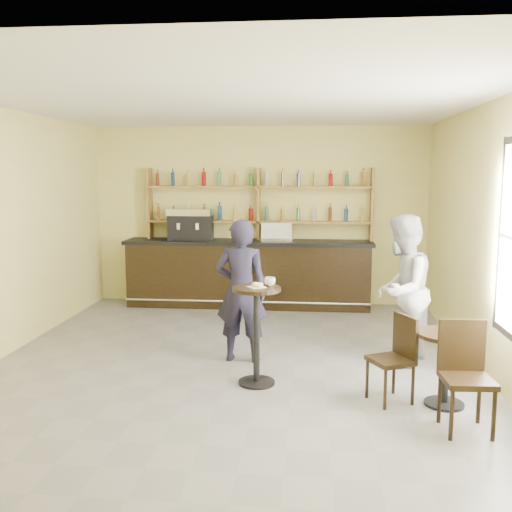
# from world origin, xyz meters

# --- Properties ---
(floor) EXTENTS (7.00, 7.00, 0.00)m
(floor) POSITION_xyz_m (0.00, 0.00, 0.00)
(floor) COLOR slate
(floor) RESTS_ON ground
(ceiling) EXTENTS (7.00, 7.00, 0.00)m
(ceiling) POSITION_xyz_m (0.00, 0.00, 3.20)
(ceiling) COLOR white
(ceiling) RESTS_ON wall_back
(wall_back) EXTENTS (7.00, 0.00, 7.00)m
(wall_back) POSITION_xyz_m (0.00, 3.50, 1.60)
(wall_back) COLOR #E3DA81
(wall_back) RESTS_ON floor
(wall_front) EXTENTS (7.00, 0.00, 7.00)m
(wall_front) POSITION_xyz_m (0.00, -3.50, 1.60)
(wall_front) COLOR #E3DA81
(wall_front) RESTS_ON floor
(wall_right) EXTENTS (0.00, 7.00, 7.00)m
(wall_right) POSITION_xyz_m (3.00, 0.00, 1.60)
(wall_right) COLOR #E3DA81
(wall_right) RESTS_ON floor
(shelf_unit) EXTENTS (4.00, 0.26, 1.40)m
(shelf_unit) POSITION_xyz_m (0.00, 3.37, 1.81)
(shelf_unit) COLOR brown
(shelf_unit) RESTS_ON wall_back
(liquor_bottles) EXTENTS (3.68, 0.10, 1.00)m
(liquor_bottles) POSITION_xyz_m (0.00, 3.37, 1.98)
(liquor_bottles) COLOR #8C5919
(liquor_bottles) RESTS_ON shelf_unit
(bar_counter) EXTENTS (4.38, 0.85, 1.19)m
(bar_counter) POSITION_xyz_m (-0.17, 3.15, 0.59)
(bar_counter) COLOR black
(bar_counter) RESTS_ON floor
(espresso_machine) EXTENTS (0.81, 0.56, 0.55)m
(espresso_machine) POSITION_xyz_m (-1.19, 3.15, 1.46)
(espresso_machine) COLOR black
(espresso_machine) RESTS_ON bar_counter
(pastry_case) EXTENTS (0.61, 0.52, 0.33)m
(pastry_case) POSITION_xyz_m (0.35, 3.15, 1.35)
(pastry_case) COLOR silver
(pastry_case) RESTS_ON bar_counter
(pedestal_table) EXTENTS (0.68, 0.68, 1.11)m
(pedestal_table) POSITION_xyz_m (0.35, -0.66, 0.56)
(pedestal_table) COLOR black
(pedestal_table) RESTS_ON floor
(napkin) EXTENTS (0.24, 0.24, 0.00)m
(napkin) POSITION_xyz_m (0.35, -0.66, 1.12)
(napkin) COLOR white
(napkin) RESTS_ON pedestal_table
(donut) EXTENTS (0.15, 0.15, 0.05)m
(donut) POSITION_xyz_m (0.36, -0.67, 1.14)
(donut) COLOR gold
(donut) RESTS_ON napkin
(cup_pedestal) EXTENTS (0.13, 0.13, 0.09)m
(cup_pedestal) POSITION_xyz_m (0.49, -0.56, 1.16)
(cup_pedestal) COLOR white
(cup_pedestal) RESTS_ON pedestal_table
(man_main) EXTENTS (0.69, 0.47, 1.81)m
(man_main) POSITION_xyz_m (0.08, 0.13, 0.91)
(man_main) COLOR black
(man_main) RESTS_ON floor
(cafe_table) EXTENTS (0.79, 0.79, 0.77)m
(cafe_table) POSITION_xyz_m (2.33, -1.08, 0.38)
(cafe_table) COLOR black
(cafe_table) RESTS_ON floor
(cup_cafe) EXTENTS (0.10, 0.10, 0.09)m
(cup_cafe) POSITION_xyz_m (2.38, -1.08, 0.81)
(cup_cafe) COLOR white
(cup_cafe) RESTS_ON cafe_table
(chair_west) EXTENTS (0.53, 0.53, 0.91)m
(chair_west) POSITION_xyz_m (1.78, -1.03, 0.45)
(chair_west) COLOR black
(chair_west) RESTS_ON floor
(chair_south) EXTENTS (0.46, 0.46, 1.01)m
(chair_south) POSITION_xyz_m (2.38, -1.68, 0.51)
(chair_south) COLOR black
(chair_south) RESTS_ON floor
(patron_second) EXTENTS (1.04, 1.13, 1.87)m
(patron_second) POSITION_xyz_m (2.06, 0.20, 0.94)
(patron_second) COLOR #AAA8AE
(patron_second) RESTS_ON floor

